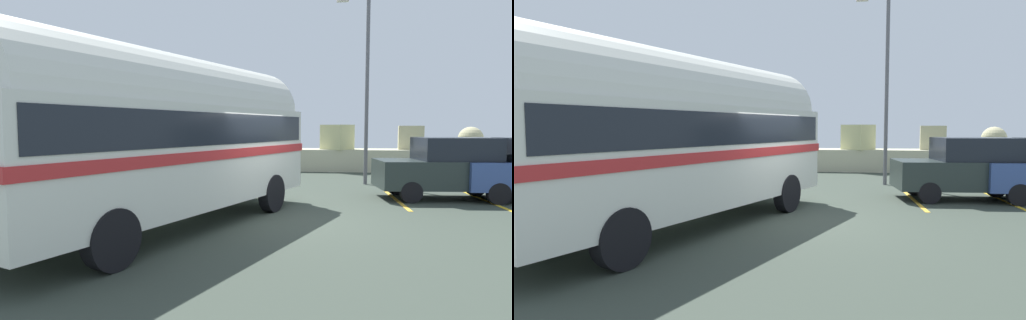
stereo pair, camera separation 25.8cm
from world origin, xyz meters
TOP-DOWN VIEW (x-y plane):
  - ground at (0.00, 0.00)m, footprint 32.00×26.00m
  - breakwater at (0.06, 11.79)m, footprint 31.36×2.54m
  - vintage_coach at (-2.23, -1.06)m, footprint 5.55×8.84m
  - parked_car_nearest at (4.93, 3.48)m, footprint 4.22×2.00m
  - lamp_post at (2.80, 6.65)m, footprint 1.22×0.37m

SIDE VIEW (x-z plane):
  - ground at x=0.00m, z-range 0.00..0.02m
  - breakwater at x=0.06m, z-range -0.46..1.92m
  - parked_car_nearest at x=4.93m, z-range 0.04..1.90m
  - vintage_coach at x=-2.23m, z-range 0.20..3.90m
  - lamp_post at x=2.80m, z-range 0.41..7.52m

